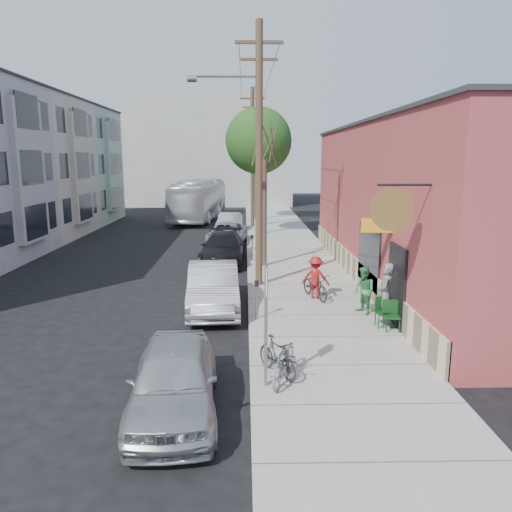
{
  "coord_description": "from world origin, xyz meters",
  "views": [
    {
      "loc": [
        1.9,
        -15.46,
        5.13
      ],
      "look_at": [
        2.31,
        3.11,
        1.5
      ],
      "focal_mm": 35.0,
      "sensor_mm": 36.0,
      "label": 1
    }
  ],
  "objects_px": {
    "parked_bike_a": "(277,356)",
    "tree_leafy_far": "(256,139)",
    "bus": "(199,200)",
    "cyclist": "(315,277)",
    "patron_grey": "(386,294)",
    "utility_pole_near": "(258,151)",
    "car_0": "(174,379)",
    "tree_leafy_mid": "(259,141)",
    "parking_meter_far": "(252,243)",
    "car_4": "(229,223)",
    "patio_chair_b": "(392,316)",
    "parked_bike_b": "(284,359)",
    "tree_bare": "(264,213)",
    "patron_green": "(364,291)",
    "car_2": "(223,248)",
    "parking_meter_near": "(256,293)",
    "patio_chair_a": "(384,312)",
    "sign_post": "(266,313)",
    "car_1": "(213,287)",
    "car_3": "(227,234)"
  },
  "relations": [
    {
      "from": "parked_bike_a",
      "to": "tree_leafy_far",
      "type": "bearing_deg",
      "value": 59.21
    },
    {
      "from": "bus",
      "to": "tree_leafy_far",
      "type": "bearing_deg",
      "value": -8.57
    },
    {
      "from": "cyclist",
      "to": "patron_grey",
      "type": "bearing_deg",
      "value": 139.39
    },
    {
      "from": "utility_pole_near",
      "to": "cyclist",
      "type": "relative_size",
      "value": 6.49
    },
    {
      "from": "tree_leafy_far",
      "to": "car_0",
      "type": "distance_m",
      "value": 32.57
    },
    {
      "from": "tree_leafy_mid",
      "to": "utility_pole_near",
      "type": "bearing_deg",
      "value": -91.72
    },
    {
      "from": "tree_leafy_mid",
      "to": "tree_leafy_far",
      "type": "height_order",
      "value": "tree_leafy_far"
    },
    {
      "from": "parking_meter_far",
      "to": "car_4",
      "type": "height_order",
      "value": "same"
    },
    {
      "from": "patio_chair_b",
      "to": "cyclist",
      "type": "xyz_separation_m",
      "value": [
        -1.76,
        3.51,
        0.33
      ]
    },
    {
      "from": "tree_leafy_far",
      "to": "parked_bike_b",
      "type": "relative_size",
      "value": 4.73
    },
    {
      "from": "parked_bike_a",
      "to": "tree_bare",
      "type": "bearing_deg",
      "value": 58.75
    },
    {
      "from": "tree_leafy_mid",
      "to": "patron_green",
      "type": "distance_m",
      "value": 18.64
    },
    {
      "from": "patron_grey",
      "to": "car_2",
      "type": "bearing_deg",
      "value": -131.32
    },
    {
      "from": "patron_grey",
      "to": "parking_meter_near",
      "type": "bearing_deg",
      "value": -77.99
    },
    {
      "from": "tree_leafy_far",
      "to": "car_4",
      "type": "xyz_separation_m",
      "value": [
        -2.0,
        -6.59,
        -6.0
      ]
    },
    {
      "from": "tree_bare",
      "to": "patio_chair_a",
      "type": "bearing_deg",
      "value": -69.85
    },
    {
      "from": "utility_pole_near",
      "to": "patron_grey",
      "type": "height_order",
      "value": "utility_pole_near"
    },
    {
      "from": "sign_post",
      "to": "parking_meter_near",
      "type": "height_order",
      "value": "sign_post"
    },
    {
      "from": "parking_meter_far",
      "to": "bus",
      "type": "relative_size",
      "value": 0.1
    },
    {
      "from": "tree_bare",
      "to": "patron_grey",
      "type": "xyz_separation_m",
      "value": [
        3.37,
        -8.62,
        -1.52
      ]
    },
    {
      "from": "car_2",
      "to": "car_4",
      "type": "xyz_separation_m",
      "value": [
        0.0,
        10.37,
        -0.05
      ]
    },
    {
      "from": "sign_post",
      "to": "car_2",
      "type": "bearing_deg",
      "value": 96.29
    },
    {
      "from": "utility_pole_near",
      "to": "cyclist",
      "type": "xyz_separation_m",
      "value": [
        2.05,
        -2.09,
        -4.49
      ]
    },
    {
      "from": "utility_pole_near",
      "to": "tree_bare",
      "type": "xyz_separation_m",
      "value": [
        0.41,
        3.62,
        -2.78
      ]
    },
    {
      "from": "sign_post",
      "to": "patio_chair_b",
      "type": "height_order",
      "value": "sign_post"
    },
    {
      "from": "parking_meter_near",
      "to": "parked_bike_a",
      "type": "distance_m",
      "value": 4.19
    },
    {
      "from": "car_1",
      "to": "car_2",
      "type": "height_order",
      "value": "car_1"
    },
    {
      "from": "tree_bare",
      "to": "car_3",
      "type": "bearing_deg",
      "value": 106.59
    },
    {
      "from": "tree_leafy_mid",
      "to": "parking_meter_far",
      "type": "bearing_deg",
      "value": -93.64
    },
    {
      "from": "tree_leafy_far",
      "to": "car_2",
      "type": "xyz_separation_m",
      "value": [
        -2.0,
        -16.95,
        -5.95
      ]
    },
    {
      "from": "patron_green",
      "to": "car_3",
      "type": "distance_m",
      "value": 15.15
    },
    {
      "from": "car_1",
      "to": "tree_leafy_mid",
      "type": "bearing_deg",
      "value": 79.71
    },
    {
      "from": "sign_post",
      "to": "parked_bike_a",
      "type": "height_order",
      "value": "sign_post"
    },
    {
      "from": "parking_meter_far",
      "to": "tree_leafy_far",
      "type": "xyz_separation_m",
      "value": [
        0.55,
        16.88,
        5.71
      ]
    },
    {
      "from": "tree_bare",
      "to": "tree_leafy_far",
      "type": "relative_size",
      "value": 0.57
    },
    {
      "from": "patio_chair_a",
      "to": "cyclist",
      "type": "xyz_separation_m",
      "value": [
        -1.62,
        3.16,
        0.33
      ]
    },
    {
      "from": "parking_meter_near",
      "to": "cyclist",
      "type": "bearing_deg",
      "value": 46.85
    },
    {
      "from": "car_2",
      "to": "tree_bare",
      "type": "bearing_deg",
      "value": -31.24
    },
    {
      "from": "parking_meter_far",
      "to": "tree_leafy_mid",
      "type": "distance_m",
      "value": 10.14
    },
    {
      "from": "sign_post",
      "to": "parked_bike_a",
      "type": "distance_m",
      "value": 1.38
    },
    {
      "from": "patron_green",
      "to": "car_0",
      "type": "xyz_separation_m",
      "value": [
        -5.31,
        -6.08,
        -0.2
      ]
    },
    {
      "from": "parking_meter_near",
      "to": "cyclist",
      "type": "distance_m",
      "value": 3.2
    },
    {
      "from": "tree_leafy_mid",
      "to": "cyclist",
      "type": "relative_size",
      "value": 5.38
    },
    {
      "from": "patio_chair_a",
      "to": "patron_grey",
      "type": "relative_size",
      "value": 0.46
    },
    {
      "from": "parked_bike_b",
      "to": "bus",
      "type": "bearing_deg",
      "value": 116.56
    },
    {
      "from": "parking_meter_far",
      "to": "patio_chair_a",
      "type": "distance_m",
      "value": 10.94
    },
    {
      "from": "parking_meter_far",
      "to": "patron_grey",
      "type": "bearing_deg",
      "value": -68.57
    },
    {
      "from": "parking_meter_near",
      "to": "car_2",
      "type": "relative_size",
      "value": 0.24
    },
    {
      "from": "parking_meter_near",
      "to": "tree_bare",
      "type": "distance_m",
      "value": 8.23
    },
    {
      "from": "car_3",
      "to": "tree_leafy_far",
      "type": "bearing_deg",
      "value": 85.38
    }
  ]
}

